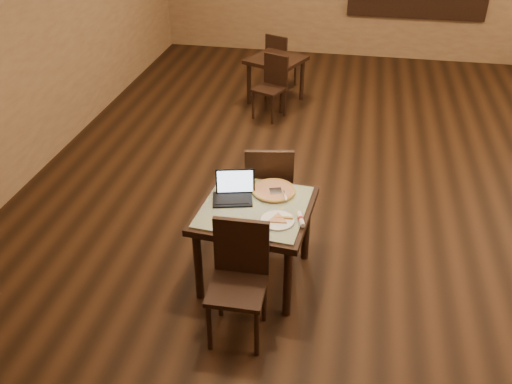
% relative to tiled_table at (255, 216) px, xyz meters
% --- Properties ---
extents(ground, '(10.00, 10.00, 0.00)m').
position_rel_tiled_table_xyz_m(ground, '(1.12, 1.34, -0.66)').
color(ground, black).
rests_on(ground, ground).
extents(wall_left, '(0.02, 10.00, 3.00)m').
position_rel_tiled_table_xyz_m(wall_left, '(-2.88, 1.34, 0.84)').
color(wall_left, '#96774C').
rests_on(wall_left, ground).
extents(tiled_table, '(0.99, 0.99, 0.76)m').
position_rel_tiled_table_xyz_m(tiled_table, '(0.00, 0.00, 0.00)').
color(tiled_table, black).
rests_on(tiled_table, ground).
extents(chair_main_near, '(0.43, 0.43, 0.98)m').
position_rel_tiled_table_xyz_m(chair_main_near, '(-0.00, -0.61, -0.11)').
color(chair_main_near, black).
rests_on(chair_main_near, ground).
extents(chair_main_far, '(0.51, 0.51, 1.02)m').
position_rel_tiled_table_xyz_m(chair_main_far, '(0.02, 0.61, -0.09)').
color(chair_main_far, black).
rests_on(chair_main_far, ground).
extents(laptop, '(0.38, 0.33, 0.23)m').
position_rel_tiled_table_xyz_m(laptop, '(-0.20, 0.10, 0.16)').
color(laptop, black).
rests_on(laptop, tiled_table).
extents(plate, '(0.27, 0.27, 0.01)m').
position_rel_tiled_table_xyz_m(plate, '(0.22, -0.18, 0.11)').
color(plate, white).
rests_on(plate, tiled_table).
extents(pizza_slice, '(0.19, 0.19, 0.02)m').
position_rel_tiled_table_xyz_m(pizza_slice, '(0.22, -0.18, 0.13)').
color(pizza_slice, beige).
rests_on(pizza_slice, plate).
extents(pizza_pan, '(0.36, 0.36, 0.01)m').
position_rel_tiled_table_xyz_m(pizza_pan, '(0.12, 0.24, 0.11)').
color(pizza_pan, silver).
rests_on(pizza_pan, tiled_table).
extents(pizza_whole, '(0.38, 0.38, 0.03)m').
position_rel_tiled_table_xyz_m(pizza_whole, '(0.12, 0.24, 0.12)').
color(pizza_whole, beige).
rests_on(pizza_whole, pizza_pan).
extents(spatula, '(0.17, 0.27, 0.01)m').
position_rel_tiled_table_xyz_m(spatula, '(0.14, 0.22, 0.13)').
color(spatula, silver).
rests_on(spatula, pizza_whole).
extents(napkin_roll, '(0.09, 0.18, 0.04)m').
position_rel_tiled_table_xyz_m(napkin_roll, '(0.40, -0.14, 0.12)').
color(napkin_roll, white).
rests_on(napkin_roll, tiled_table).
extents(other_table_b, '(0.94, 0.94, 0.67)m').
position_rel_tiled_table_xyz_m(other_table_b, '(-0.45, 3.95, -0.10)').
color(other_table_b, black).
rests_on(other_table_b, ground).
extents(other_table_b_chair_near, '(0.49, 0.49, 0.87)m').
position_rel_tiled_table_xyz_m(other_table_b_chair_near, '(-0.42, 3.43, -0.17)').
color(other_table_b_chair_near, black).
rests_on(other_table_b_chair_near, ground).
extents(other_table_b_chair_far, '(0.49, 0.49, 0.87)m').
position_rel_tiled_table_xyz_m(other_table_b_chair_far, '(-0.48, 4.46, -0.17)').
color(other_table_b_chair_far, black).
rests_on(other_table_b_chair_far, ground).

